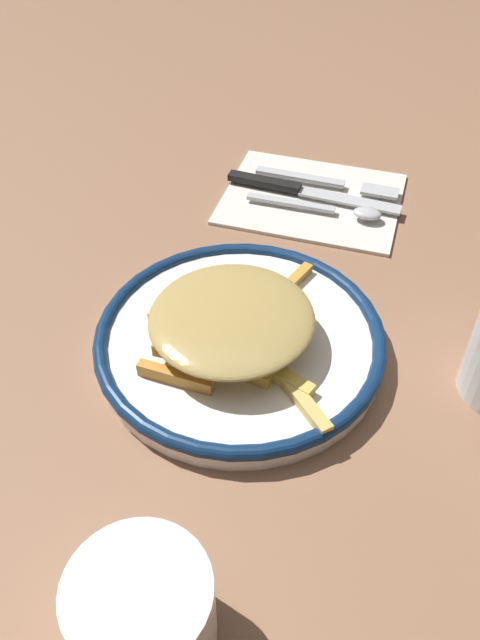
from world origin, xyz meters
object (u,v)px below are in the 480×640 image
at_px(plate, 240,340).
at_px(fork, 326,182).
at_px(fries_heap, 234,324).
at_px(coffee_mug, 142,616).
at_px(knife, 297,189).
at_px(napkin, 312,197).
at_px(spoon, 338,209).

relative_size(plate, fork, 1.49).
height_order(fries_heap, coffee_mug, coffee_mug).
xyz_separation_m(fries_heap, knife, (-0.27, 0.00, -0.03)).
bearing_deg(plate, napkin, 175.46).
relative_size(napkin, coffee_mug, 1.82).
height_order(fries_heap, spoon, fries_heap).
xyz_separation_m(knife, spoon, (0.03, 0.05, 0.00)).
bearing_deg(fries_heap, spoon, 166.39).
distance_m(plate, spoon, 0.24).
height_order(plate, knife, plate).
bearing_deg(fork, knife, -50.44).
relative_size(fork, knife, 0.84).
relative_size(fries_heap, spoon, 1.43).
xyz_separation_m(fries_heap, spoon, (-0.24, 0.06, -0.03)).
height_order(plate, spoon, plate).
bearing_deg(knife, fork, 129.56).
bearing_deg(fork, coffee_mug, -2.65).
distance_m(napkin, knife, 0.02).
bearing_deg(fries_heap, knife, 179.13).
bearing_deg(plate, fork, 173.47).
relative_size(plate, knife, 1.25).
height_order(napkin, spoon, spoon).
xyz_separation_m(fork, knife, (0.03, -0.03, 0.00)).
height_order(plate, fries_heap, fries_heap).
relative_size(knife, coffee_mug, 1.87).
xyz_separation_m(plate, knife, (-0.26, 0.00, -0.00)).
distance_m(knife, coffee_mug, 0.52).
relative_size(fries_heap, fork, 1.23).
bearing_deg(fork, spoon, 21.94).
bearing_deg(plate, spoon, 166.42).
bearing_deg(plate, coffee_mug, 1.66).
distance_m(plate, coffee_mug, 0.26).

